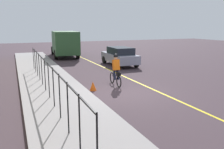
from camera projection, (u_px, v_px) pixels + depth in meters
ground_plane at (127, 93)px, 11.84m from camera, size 80.00×80.00×0.00m
lane_line_centre at (154, 90)px, 12.45m from camera, size 36.00×0.12×0.01m
sidewalk at (60, 100)px, 10.53m from camera, size 40.00×3.20×0.15m
iron_fence at (46, 71)px, 11.04m from camera, size 14.47×0.04×1.60m
cyclist_lead at (116, 70)px, 13.21m from camera, size 1.71×0.37×1.83m
patrol_sedan at (120, 56)px, 20.04m from camera, size 4.44×2.00×1.58m
box_truck_background at (64, 43)px, 25.51m from camera, size 6.88×2.99×2.78m
traffic_cone_near at (93, 86)px, 12.33m from camera, size 0.36×0.36×0.48m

